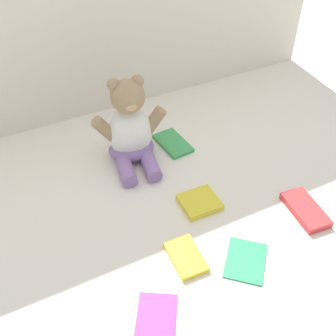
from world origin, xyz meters
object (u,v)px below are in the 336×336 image
at_px(book_case_0, 199,202).
at_px(book_case_2, 173,143).
at_px(book_case_6, 305,210).
at_px(book_case_5, 156,320).
at_px(teddy_bear, 130,131).
at_px(book_case_1, 186,257).
at_px(book_case_4, 246,260).

distance_m(book_case_0, book_case_2, 0.27).
bearing_deg(book_case_6, book_case_0, -26.21).
bearing_deg(book_case_2, book_case_6, 108.73).
relative_size(book_case_0, book_case_5, 0.79).
distance_m(book_case_5, book_case_6, 0.49).
bearing_deg(book_case_6, teddy_bear, -46.26).
distance_m(book_case_1, book_case_2, 0.43).
xyz_separation_m(book_case_2, book_case_6, (0.18, -0.41, 0.00)).
relative_size(book_case_2, book_case_4, 1.09).
bearing_deg(book_case_1, book_case_2, -110.43).
height_order(book_case_1, book_case_4, book_case_1).
distance_m(teddy_bear, book_case_2, 0.16).
height_order(teddy_bear, book_case_0, teddy_bear).
bearing_deg(book_case_0, book_case_5, 46.69).
height_order(book_case_0, book_case_2, book_case_0).
relative_size(teddy_bear, book_case_0, 2.69).
distance_m(book_case_2, book_case_6, 0.45).
distance_m(book_case_1, book_case_5, 0.17).
xyz_separation_m(book_case_4, book_case_5, (-0.25, -0.04, -0.00)).
xyz_separation_m(teddy_bear, book_case_0, (0.08, -0.26, -0.09)).
height_order(book_case_1, book_case_6, book_case_6).
xyz_separation_m(teddy_bear, book_case_4, (0.09, -0.47, -0.09)).
height_order(book_case_0, book_case_4, book_case_0).
distance_m(teddy_bear, book_case_6, 0.53).
bearing_deg(book_case_4, book_case_2, -53.55).
relative_size(teddy_bear, book_case_4, 2.22).
height_order(book_case_0, book_case_1, book_case_0).
distance_m(book_case_2, book_case_5, 0.59).
relative_size(book_case_2, book_case_5, 1.04).
relative_size(book_case_4, book_case_6, 0.85).
bearing_deg(book_case_0, book_case_4, 93.49).
relative_size(book_case_1, book_case_6, 0.79).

